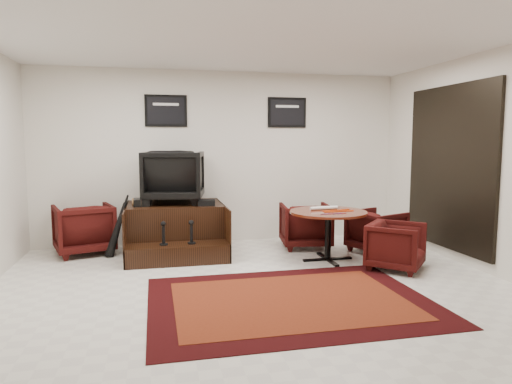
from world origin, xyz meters
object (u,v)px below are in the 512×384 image
Objects in this scene: meeting_table at (328,217)px; table_chair_back at (305,223)px; armchair_side at (84,226)px; shine_chair at (174,174)px; table_chair_window at (376,229)px; table_chair_corner at (396,244)px; shine_podium at (175,230)px.

table_chair_back is (-0.05, 0.84, -0.23)m from meeting_table.
armchair_side is 0.77× the size of meeting_table.
armchair_side is (-1.34, 0.08, -0.77)m from shine_chair.
table_chair_window is 0.96m from table_chair_corner.
shine_chair is 2.40m from meeting_table.
table_chair_corner is at bearing -29.52° from shine_podium.
shine_chair is at bearing 90.00° from shine_podium.
table_chair_window is (0.90, 0.31, -0.26)m from meeting_table.
armchair_side is 1.21× the size of table_chair_corner.
table_chair_window is at bearing -12.00° from shine_podium.
armchair_side reaches higher than table_chair_window.
table_chair_corner is (4.10, -1.79, -0.07)m from armchair_side.
table_chair_back is at bearing 156.89° from armchair_side.
meeting_table is at bearing -24.53° from shine_podium.
shine_chair reaches higher than armchair_side.
shine_chair is (0.00, 0.15, 0.84)m from shine_podium.
table_chair_corner is (-0.21, -0.93, -0.01)m from table_chair_window.
shine_podium is 2.09× the size of table_chair_window.
shine_chair is 1.26× the size of table_chair_window.
table_chair_back is 1.64m from table_chair_corner.
shine_podium reaches higher than table_chair_window.
armchair_side is (-1.34, 0.23, 0.07)m from shine_podium.
shine_podium is 2.16× the size of table_chair_corner.
table_chair_window is (4.31, -0.86, -0.06)m from armchair_side.
meeting_table is (2.07, -1.09, -0.56)m from shine_chair.
armchair_side is at bearing 2.64° from table_chair_back.
shine_podium is 1.37× the size of meeting_table.
shine_podium is 2.02m from table_chair_back.
shine_podium is at bearing 102.86° from table_chair_corner.
shine_chair is 1.08× the size of armchair_side.
shine_podium is 0.85m from shine_chair.
shine_podium reaches higher than meeting_table.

